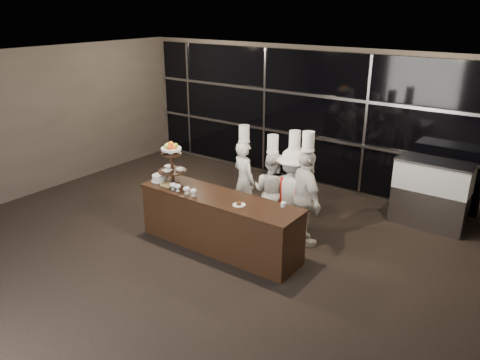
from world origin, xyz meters
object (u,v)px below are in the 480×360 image
Objects in this scene: display_case at (431,190)px; buffet_counter at (219,222)px; display_stand at (172,160)px; layer_cake at (160,178)px; chef_a at (244,179)px; chef_d at (305,198)px; chef_c at (293,192)px; chef_b at (272,190)px.

buffet_counter is at bearing -131.78° from display_case.
layer_cake is at bearing -169.21° from display_stand.
chef_a is at bearing 61.12° from display_stand.
chef_a reaches higher than display_stand.
display_stand is 2.31m from chef_d.
layer_cake is 4.81m from display_case.
chef_d is at bearing -127.52° from display_case.
chef_d reaches higher than display_case.
buffet_counter is at bearing 2.27° from layer_cake.
chef_a is at bearing 176.41° from chef_c.
display_case is 0.69× the size of chef_c.
buffet_counter is at bearing -106.02° from chef_b.
chef_b is at bearing 73.98° from buffet_counter.
layer_cake is 0.17× the size of chef_b.
chef_c is at bearing 150.29° from chef_d.
chef_b is 0.89× the size of chef_d.
buffet_counter is at bearing 0.01° from display_stand.
display_stand is 0.43× the size of chef_b.
layer_cake is 1.96m from chef_b.
buffet_counter is 1.46m from chef_d.
chef_c reaches higher than display_stand.
buffet_counter is 1.46× the size of chef_d.
display_stand is at bearing -141.19° from display_case.
buffet_counter is 1.27m from chef_a.
chef_a is at bearing 53.46° from layer_cake.
chef_a is at bearing 169.31° from chef_d.
display_case is 0.74× the size of chef_b.
layer_cake is 0.23× the size of display_case.
display_stand is 0.40× the size of chef_c.
display_stand reaches higher than layer_cake.
display_case is 0.66× the size of chef_d.
chef_d is at bearing -12.92° from chef_b.
buffet_counter is 1.59× the size of chef_a.
chef_c is at bearing 33.12° from display_stand.
buffet_counter is 3.81× the size of display_stand.
buffet_counter is at bearing -122.57° from chef_c.
display_case reaches higher than layer_cake.
chef_b is (1.58, 1.14, -0.24)m from layer_cake.
layer_cake is 2.30m from chef_c.
chef_d is (0.35, -0.20, 0.05)m from chef_c.
display_stand is at bearing -140.29° from chef_b.
chef_b is at bearing -141.74° from display_case.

